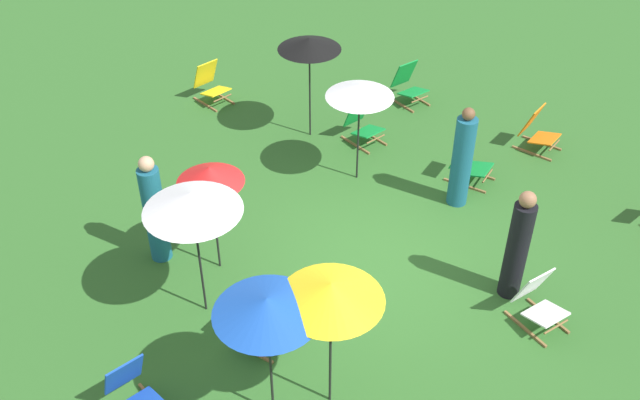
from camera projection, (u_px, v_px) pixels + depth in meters
ground_plane at (373, 263)px, 10.87m from camera, size 40.00×40.00×0.00m
deckchair_0 at (408, 85)px, 14.50m from camera, size 0.53×0.80×0.83m
deckchair_1 at (363, 123)px, 13.33m from camera, size 0.49×0.76×0.83m
deckchair_2 at (255, 320)px, 9.46m from camera, size 0.66×0.86×0.83m
deckchair_3 at (469, 162)px, 12.35m from camera, size 0.69×0.87×0.83m
deckchair_4 at (537, 131)px, 13.13m from camera, size 0.62×0.84×0.83m
deckchair_5 at (211, 84)px, 14.52m from camera, size 0.52×0.79×0.83m
deckchair_6 at (538, 302)px, 9.72m from camera, size 0.58×0.82×0.83m
deckchair_8 at (132, 392)px, 8.55m from camera, size 0.48×0.76×0.83m
umbrella_0 at (331, 292)px, 7.80m from camera, size 1.18×1.18×1.96m
umbrella_1 at (192, 202)px, 8.99m from camera, size 1.27×1.27×2.02m
umbrella_2 at (210, 175)px, 9.82m from camera, size 0.94×0.94×1.78m
umbrella_3 at (360, 91)px, 11.59m from camera, size 1.11×1.11×1.81m
umbrella_4 at (267, 306)px, 7.67m from camera, size 1.19×1.19×1.92m
umbrella_5 at (309, 44)px, 12.59m from camera, size 1.12×1.12×1.96m
person_0 at (462, 160)px, 11.57m from camera, size 0.37×0.37×1.78m
person_1 at (517, 247)px, 9.87m from camera, size 0.38×0.38×1.78m
person_2 at (155, 212)px, 10.48m from camera, size 0.44×0.44×1.80m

